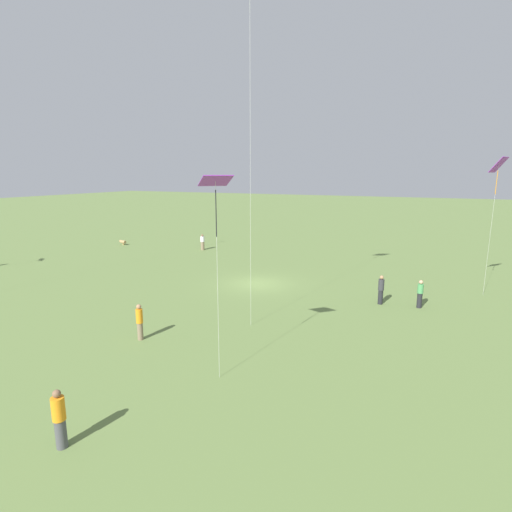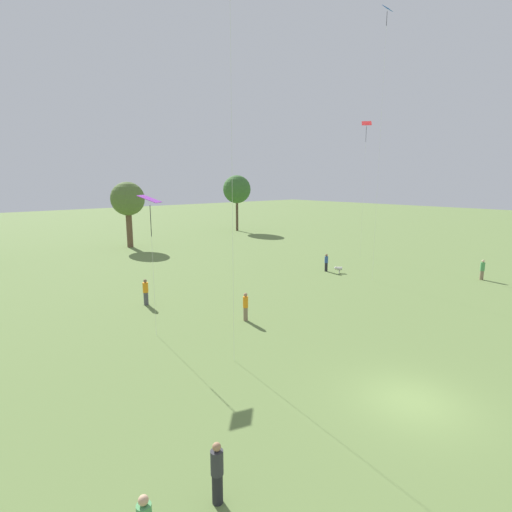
# 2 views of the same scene
# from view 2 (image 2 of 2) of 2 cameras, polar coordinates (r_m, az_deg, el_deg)

# --- Properties ---
(ground_plane) EXTENTS (240.00, 240.00, 0.00)m
(ground_plane) POSITION_cam_2_polar(r_m,az_deg,el_deg) (18.12, 21.38, -18.80)
(ground_plane) COLOR olive
(tree_2) EXTENTS (4.34, 4.34, 8.52)m
(tree_2) POSITION_cam_2_polar(r_m,az_deg,el_deg) (54.72, -17.86, 7.66)
(tree_2) COLOR brown
(tree_2) RESTS_ON ground_plane
(tree_3) EXTENTS (4.76, 4.76, 9.55)m
(tree_3) POSITION_cam_2_polar(r_m,az_deg,el_deg) (69.56, -2.76, 9.47)
(tree_3) COLOR brown
(tree_3) RESTS_ON ground_plane
(person_0) EXTENTS (0.43, 0.43, 1.87)m
(person_0) POSITION_cam_2_polar(r_m,az_deg,el_deg) (29.37, -15.48, -4.99)
(person_0) COLOR #4C4C51
(person_0) RESTS_ON ground_plane
(person_2) EXTENTS (0.48, 0.48, 1.83)m
(person_2) POSITION_cam_2_polar(r_m,az_deg,el_deg) (12.35, -5.57, -28.44)
(person_2) COLOR #232328
(person_2) RESTS_ON ground_plane
(person_3) EXTENTS (0.40, 0.40, 1.81)m
(person_3) POSITION_cam_2_polar(r_m,az_deg,el_deg) (25.22, -1.50, -7.23)
(person_3) COLOR #847056
(person_3) RESTS_ON ground_plane
(person_6) EXTENTS (0.42, 0.42, 1.71)m
(person_6) POSITION_cam_2_polar(r_m,az_deg,el_deg) (39.22, 10.01, -0.93)
(person_6) COLOR #232328
(person_6) RESTS_ON ground_plane
(person_7) EXTENTS (0.52, 0.52, 1.80)m
(person_7) POSITION_cam_2_polar(r_m,az_deg,el_deg) (40.69, 29.60, -1.72)
(person_7) COLOR #847056
(person_7) RESTS_ON ground_plane
(kite_1) EXTENTS (1.52, 1.51, 7.94)m
(kite_1) POSITION_cam_2_polar(r_m,az_deg,el_deg) (22.38, -14.93, 7.34)
(kite_1) COLOR purple
(kite_1) RESTS_ON ground_plane
(kite_4) EXTENTS (0.83, 0.72, 22.15)m
(kite_4) POSITION_cam_2_polar(r_m,az_deg,el_deg) (37.42, 18.06, 27.72)
(kite_4) COLOR blue
(kite_4) RESTS_ON ground_plane
(kite_8) EXTENTS (1.36, 1.38, 15.14)m
(kite_8) POSITION_cam_2_polar(r_m,az_deg,el_deg) (47.66, 15.49, 17.09)
(kite_8) COLOR red
(kite_8) RESTS_ON ground_plane
(dog_0) EXTENTS (0.69, 0.66, 0.62)m
(dog_0) POSITION_cam_2_polar(r_m,az_deg,el_deg) (38.83, 11.67, -1.78)
(dog_0) COLOR silver
(dog_0) RESTS_ON ground_plane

